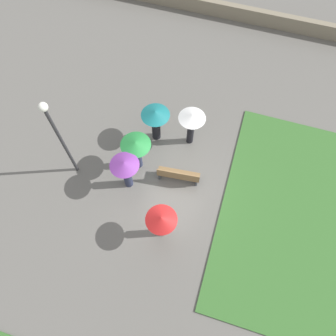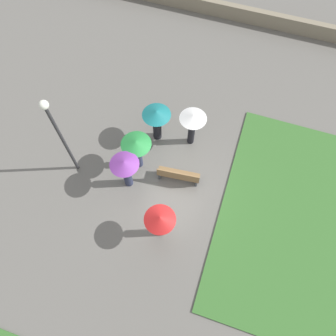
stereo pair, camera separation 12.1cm
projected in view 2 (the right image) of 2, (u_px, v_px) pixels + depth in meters
ground_plane at (170, 187)px, 13.54m from camera, size 90.00×90.00×0.00m
lawn_patch_near at (328, 230)px, 12.68m from camera, size 8.37×8.98×0.06m
parapet_wall at (232, 12)px, 17.76m from camera, size 45.00×0.35×0.80m
park_bench at (178, 175)px, 13.25m from camera, size 1.76×0.60×0.90m
lamp_post at (58, 131)px, 11.38m from camera, size 0.32×0.32×4.45m
crowd_person_white at (193, 122)px, 13.21m from camera, size 1.10×1.10×1.94m
crowd_person_green at (137, 148)px, 12.78m from camera, size 1.20×1.20×1.84m
crowd_person_red at (160, 221)px, 11.40m from camera, size 1.13×1.13×1.83m
crowd_person_purple at (125, 168)px, 12.40m from camera, size 1.12×1.12×1.88m
crowd_person_teal at (157, 118)px, 13.41m from camera, size 1.18×1.18×1.86m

